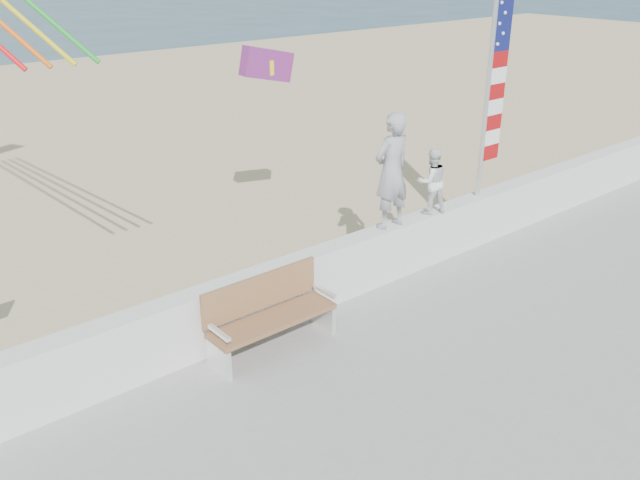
# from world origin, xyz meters

# --- Properties ---
(ground) EXTENTS (220.00, 220.00, 0.00)m
(ground) POSITION_xyz_m (0.00, 0.00, 0.00)
(ground) COLOR #2C4A59
(ground) RESTS_ON ground
(sand) EXTENTS (90.00, 40.00, 0.08)m
(sand) POSITION_xyz_m (0.00, 9.00, 0.04)
(sand) COLOR tan
(sand) RESTS_ON ground
(seawall) EXTENTS (30.00, 0.35, 0.90)m
(seawall) POSITION_xyz_m (0.00, 2.00, 0.63)
(seawall) COLOR silver
(seawall) RESTS_ON boardwalk
(adult) EXTENTS (0.67, 0.44, 1.82)m
(adult) POSITION_xyz_m (1.79, 2.00, 1.99)
(adult) COLOR #929297
(adult) RESTS_ON seawall
(child) EXTENTS (0.64, 0.57, 1.09)m
(child) POSITION_xyz_m (2.73, 2.00, 1.62)
(child) COLOR white
(child) RESTS_ON seawall
(bench) EXTENTS (1.80, 0.57, 1.00)m
(bench) POSITION_xyz_m (-0.90, 1.55, 0.69)
(bench) COLOR #8F613E
(bench) RESTS_ON boardwalk
(flag) EXTENTS (0.50, 0.08, 3.50)m
(flag) POSITION_xyz_m (4.12, 2.00, 2.99)
(flag) COLOR silver
(flag) RESTS_ON seawall
(parafoil_kite) EXTENTS (0.98, 0.32, 0.66)m
(parafoil_kite) POSITION_xyz_m (1.37, 4.57, 3.32)
(parafoil_kite) COLOR red
(parafoil_kite) RESTS_ON ground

